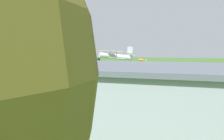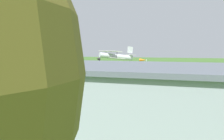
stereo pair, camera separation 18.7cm
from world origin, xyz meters
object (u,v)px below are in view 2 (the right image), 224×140
Objects in this scene: windsock at (143,62)px; person_near_hangar_door at (43,89)px; hangar at (58,96)px; person_crossing_taxiway at (198,98)px; biplane at (115,56)px; car_green at (20,89)px.

person_near_hangar_door is at bearing 48.63° from windsock.
hangar reaches higher than person_crossing_taxiway.
person_crossing_taxiway is (-25.49, -0.02, 0.08)m from person_near_hangar_door.
biplane is 5.02× the size of person_near_hangar_door.
hangar is at bearing 92.29° from windsock.
car_green is 3.68m from person_near_hangar_door.
windsock is at bearing -131.37° from person_near_hangar_door.
person_crossing_taxiway is (-17.31, 12.33, -5.30)m from biplane.
person_crossing_taxiway is at bearing -120.96° from hangar.
hangar is 8.31× the size of car_green.
biplane reaches higher than windsock.
person_near_hangar_door is at bearing 0.04° from person_crossing_taxiway.
biplane is at bearing -126.60° from car_green.
person_crossing_taxiway is 19.82m from windsock.
car_green is 28.37m from person_crossing_taxiway.
biplane reaches higher than hangar.
car_green is at bearing -42.21° from hangar.
hangar is at bearing 137.79° from car_green.
person_crossing_taxiway reaches higher than car_green.
person_near_hangar_door is 0.91× the size of person_crossing_taxiway.
windsock is (-16.03, -17.47, 4.11)m from car_green.
windsock is (-5.07, -2.71, -1.18)m from biplane.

